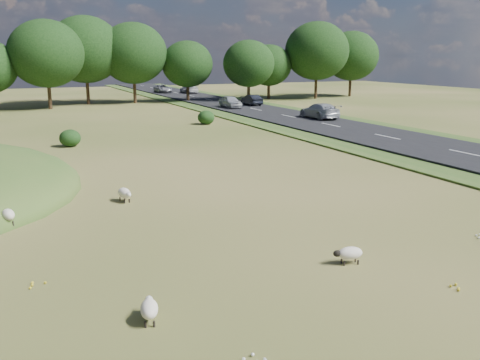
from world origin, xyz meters
The scene contains 13 objects.
ground centered at (0.00, 20.00, 0.00)m, with size 160.00×160.00×0.00m, color #3B5219.
road centered at (20.00, 30.00, 0.12)m, with size 8.00×150.00×0.25m, color black.
treeline centered at (-1.06, 55.44, 6.57)m, with size 96.28×14.66×11.70m.
shrubs centered at (-1.85, 27.33, 0.65)m, with size 25.08×9.74×1.33m.
sheep_0 centered at (-7.69, 4.14, 0.51)m, with size 0.59×1.05×0.74m.
sheep_1 centered at (-4.63, -5.42, 0.36)m, with size 0.62×1.04×0.58m.
sheep_2 centered at (2.14, -4.26, 0.36)m, with size 1.03×0.58×0.57m.
sheep_3 centered at (-2.81, 6.05, 0.40)m, with size 0.64×1.14×0.64m.
car_0 centered at (21.90, 70.44, 0.98)m, with size 2.04×5.03×1.46m, color silver.
car_1 centered at (18.10, 43.33, 0.98)m, with size 1.72×4.27×1.45m, color #B4B7BC.
car_3 centered at (21.90, 29.02, 1.02)m, with size 2.15×5.29×1.53m, color #B6B9BF.
car_4 centered at (18.10, 73.38, 0.93)m, with size 2.25×4.88×1.36m, color #A0A1A7.
car_5 centered at (21.90, 45.29, 0.91)m, with size 1.39×3.99×1.32m, color black.
Camera 1 is at (-7.48, -17.44, 6.47)m, focal length 40.00 mm.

